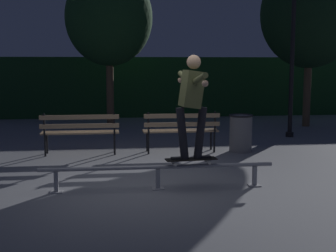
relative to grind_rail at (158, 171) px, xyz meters
The scene contains 11 objects.
ground_plane 0.31m from the grind_rail, 90.00° to the left, with size 90.00×90.00×0.00m, color slate.
hedge_backdrop 10.19m from the grind_rail, 90.00° to the left, with size 24.00×1.20×2.11m, color #193D1E.
grind_rail is the anchor object (origin of this frame).
skateboard 0.53m from the grind_rail, ahead, with size 0.80×0.28×0.09m.
skateboarder 1.21m from the grind_rail, ahead, with size 0.63×1.40×1.56m.
park_bench_leftmost 3.17m from the grind_rail, 114.61° to the left, with size 1.60×0.42×0.88m.
park_bench_left_center 2.99m from the grind_rail, 74.56° to the left, with size 1.60×0.42×0.88m.
tree_behind_benches 8.03m from the grind_rail, 95.20° to the left, with size 2.58×2.58×4.65m.
tree_far_right 8.97m from the grind_rail, 51.95° to the left, with size 2.90×2.90×4.94m.
lamp_post_right 6.50m from the grind_rail, 50.13° to the left, with size 0.32×0.32×3.90m.
trash_can 3.51m from the grind_rail, 53.62° to the left, with size 0.52×0.52×0.80m.
Camera 1 is at (-0.71, -7.06, 1.88)m, focal length 50.54 mm.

